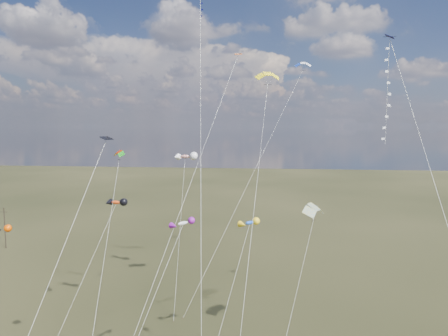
# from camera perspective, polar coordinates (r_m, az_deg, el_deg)

# --- Properties ---
(utility_pole_far) EXTENTS (1.40, 0.20, 8.00)m
(utility_pole_far) POSITION_cam_1_polar(r_m,az_deg,el_deg) (89.36, -28.82, -7.48)
(utility_pole_far) COLOR black
(utility_pole_far) RESTS_ON ground
(diamond_navy_tall) EXTENTS (5.43, 28.63, 40.64)m
(diamond_navy_tall) POSITION_cam_1_polar(r_m,az_deg,el_deg) (47.15, -3.38, 19.57)
(diamond_navy_tall) COLOR #0F1646
(diamond_navy_tall) RESTS_ON ground
(diamond_black_mid) EXTENTS (4.02, 17.07, 22.86)m
(diamond_black_mid) POSITION_cam_1_polar(r_m,az_deg,el_deg) (31.32, -21.16, -8.27)
(diamond_black_mid) COLOR black
(diamond_black_mid) RESTS_ON ground
(diamond_navy_right) EXTENTS (5.07, 16.32, 29.74)m
(diamond_navy_right) POSITION_cam_1_polar(r_m,az_deg,el_deg) (28.62, 23.05, 7.93)
(diamond_navy_right) COLOR #0C0A50
(diamond_navy_right) RESTS_ON ground
(diamond_orange_center) EXTENTS (9.52, 19.96, 31.49)m
(diamond_orange_center) POSITION_cam_1_polar(r_m,az_deg,el_deg) (37.54, -3.43, 1.63)
(diamond_orange_center) COLOR #DC5D1B
(diamond_orange_center) RESTS_ON ground
(parafoil_yellow) EXTENTS (4.01, 26.07, 30.70)m
(parafoil_yellow) POSITION_cam_1_polar(r_m,az_deg,el_deg) (49.25, 6.26, 13.12)
(parafoil_yellow) COLOR yellow
(parafoil_yellow) RESTS_ON ground
(parafoil_blue_white) EXTENTS (16.82, 19.60, 34.25)m
(parafoil_blue_white) POSITION_cam_1_polar(r_m,az_deg,el_deg) (65.96, 11.15, 14.32)
(parafoil_blue_white) COLOR #183BAC
(parafoil_blue_white) RESTS_ON ground
(parafoil_striped) EXTENTS (5.76, 10.71, 16.21)m
(parafoil_striped) POSITION_cam_1_polar(r_m,az_deg,el_deg) (42.49, 12.69, -5.46)
(parafoil_striped) COLOR yellow
(parafoil_striped) RESTS_ON ground
(parafoil_tricolor) EXTENTS (2.83, 15.59, 21.36)m
(parafoil_tricolor) POSITION_cam_1_polar(r_m,az_deg,el_deg) (45.69, -14.81, 2.00)
(parafoil_tricolor) COLOR yellow
(parafoil_tricolor) RESTS_ON ground
(novelty_orange_black) EXTENTS (4.35, 12.74, 14.76)m
(novelty_orange_black) POSITION_cam_1_polar(r_m,az_deg,el_deg) (52.09, -15.22, -4.82)
(novelty_orange_black) COLOR #E74212
(novelty_orange_black) RESTS_ON ground
(novelty_white_purple) EXTENTS (6.18, 8.90, 15.59)m
(novelty_white_purple) POSITION_cam_1_polar(r_m,az_deg,el_deg) (35.53, -5.98, -8.05)
(novelty_white_purple) COLOR silver
(novelty_white_purple) RESTS_ON ground
(novelty_redwhite_stripe) EXTENTS (3.29, 13.49, 19.95)m
(novelty_redwhite_stripe) POSITION_cam_1_polar(r_m,az_deg,el_deg) (59.25, -5.60, 1.60)
(novelty_redwhite_stripe) COLOR red
(novelty_redwhite_stripe) RESTS_ON ground
(novelty_blue_yellow) EXTENTS (4.82, 9.95, 14.49)m
(novelty_blue_yellow) POSITION_cam_1_polar(r_m,az_deg,el_deg) (40.41, 3.63, -7.94)
(novelty_blue_yellow) COLOR #1142B9
(novelty_blue_yellow) RESTS_ON ground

